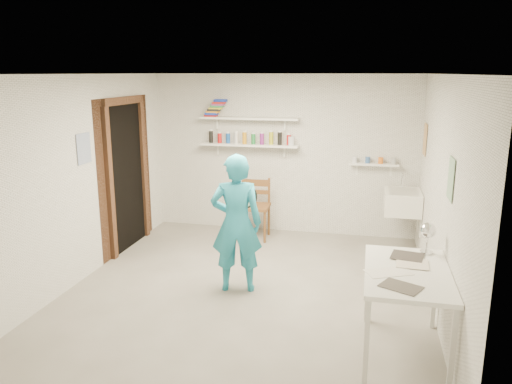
% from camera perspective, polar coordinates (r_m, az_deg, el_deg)
% --- Properties ---
extents(floor, '(4.00, 4.50, 0.02)m').
position_cam_1_polar(floor, '(5.83, -0.89, -11.10)').
color(floor, slate).
rests_on(floor, ground).
extents(ceiling, '(4.00, 4.50, 0.02)m').
position_cam_1_polar(ceiling, '(5.30, -0.99, 13.44)').
color(ceiling, silver).
rests_on(ceiling, wall_back).
extents(wall_back, '(4.00, 0.02, 2.40)m').
position_cam_1_polar(wall_back, '(7.61, 3.13, 4.29)').
color(wall_back, silver).
rests_on(wall_back, ground).
extents(wall_front, '(4.00, 0.02, 2.40)m').
position_cam_1_polar(wall_front, '(3.38, -10.20, -7.83)').
color(wall_front, silver).
rests_on(wall_front, ground).
extents(wall_left, '(0.02, 4.50, 2.40)m').
position_cam_1_polar(wall_left, '(6.22, -19.24, 1.47)').
color(wall_left, silver).
rests_on(wall_left, ground).
extents(wall_right, '(0.02, 4.50, 2.40)m').
position_cam_1_polar(wall_right, '(5.34, 20.51, -0.54)').
color(wall_right, silver).
rests_on(wall_right, ground).
extents(doorway_recess, '(0.02, 0.90, 2.00)m').
position_cam_1_polar(doorway_recess, '(7.14, -14.57, 1.63)').
color(doorway_recess, black).
rests_on(doorway_recess, wall_left).
extents(corridor_box, '(1.40, 1.50, 2.10)m').
position_cam_1_polar(corridor_box, '(7.48, -19.44, 2.21)').
color(corridor_box, brown).
rests_on(corridor_box, ground).
extents(door_lintel, '(0.06, 1.05, 0.10)m').
position_cam_1_polar(door_lintel, '(7.00, -14.94, 10.06)').
color(door_lintel, brown).
rests_on(door_lintel, wall_left).
extents(door_jamb_near, '(0.06, 0.10, 2.00)m').
position_cam_1_polar(door_jamb_near, '(6.70, -16.36, 0.75)').
color(door_jamb_near, brown).
rests_on(door_jamb_near, ground).
extents(door_jamb_far, '(0.06, 0.10, 2.00)m').
position_cam_1_polar(door_jamb_far, '(7.57, -12.72, 2.39)').
color(door_jamb_far, brown).
rests_on(door_jamb_far, ground).
extents(shelf_lower, '(1.50, 0.22, 0.03)m').
position_cam_1_polar(shelf_lower, '(7.56, -0.78, 5.40)').
color(shelf_lower, white).
rests_on(shelf_lower, wall_back).
extents(shelf_upper, '(1.50, 0.22, 0.03)m').
position_cam_1_polar(shelf_upper, '(7.51, -0.79, 8.42)').
color(shelf_upper, white).
rests_on(shelf_upper, wall_back).
extents(ledge_shelf, '(0.70, 0.14, 0.03)m').
position_cam_1_polar(ledge_shelf, '(7.43, 13.33, 3.10)').
color(ledge_shelf, white).
rests_on(ledge_shelf, wall_back).
extents(poster_left, '(0.01, 0.28, 0.36)m').
position_cam_1_polar(poster_left, '(6.19, -19.08, 4.72)').
color(poster_left, '#334C7F').
rests_on(poster_left, wall_left).
extents(poster_right_a, '(0.01, 0.34, 0.42)m').
position_cam_1_polar(poster_right_a, '(7.03, 18.75, 5.72)').
color(poster_right_a, '#995933').
rests_on(poster_right_a, wall_right).
extents(poster_right_b, '(0.01, 0.30, 0.38)m').
position_cam_1_polar(poster_right_b, '(4.74, 21.37, 1.42)').
color(poster_right_b, '#3F724C').
rests_on(poster_right_b, wall_right).
extents(belfast_sink, '(0.48, 0.60, 0.30)m').
position_cam_1_polar(belfast_sink, '(7.07, 16.39, -1.09)').
color(belfast_sink, white).
rests_on(belfast_sink, wall_right).
extents(man, '(0.64, 0.48, 1.57)m').
position_cam_1_polar(man, '(5.55, -2.25, -3.60)').
color(man, teal).
rests_on(man, ground).
extents(wall_clock, '(0.28, 0.09, 0.28)m').
position_cam_1_polar(wall_clock, '(5.67, -1.28, -0.48)').
color(wall_clock, beige).
rests_on(wall_clock, man).
extents(wooden_chair, '(0.47, 0.45, 0.97)m').
position_cam_1_polar(wooden_chair, '(7.37, -0.26, -1.68)').
color(wooden_chair, brown).
rests_on(wooden_chair, ground).
extents(work_table, '(0.71, 1.18, 0.79)m').
position_cam_1_polar(work_table, '(4.62, 16.60, -13.10)').
color(work_table, white).
rests_on(work_table, ground).
extents(desk_lamp, '(0.15, 0.15, 0.15)m').
position_cam_1_polar(desk_lamp, '(4.85, 19.06, -4.18)').
color(desk_lamp, silver).
rests_on(desk_lamp, work_table).
extents(spray_cans, '(1.32, 0.06, 0.17)m').
position_cam_1_polar(spray_cans, '(7.55, -0.78, 6.15)').
color(spray_cans, black).
rests_on(spray_cans, shelf_lower).
extents(book_stack, '(0.34, 0.14, 0.25)m').
position_cam_1_polar(book_stack, '(7.64, -4.64, 9.53)').
color(book_stack, red).
rests_on(book_stack, shelf_upper).
extents(ledge_pots, '(0.48, 0.07, 0.09)m').
position_cam_1_polar(ledge_pots, '(7.42, 13.35, 3.55)').
color(ledge_pots, silver).
rests_on(ledge_pots, ledge_shelf).
extents(papers, '(0.30, 0.22, 0.02)m').
position_cam_1_polar(papers, '(4.45, 16.95, -8.48)').
color(papers, silver).
rests_on(papers, work_table).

